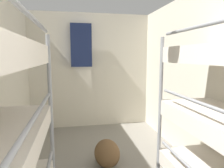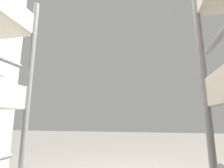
{
  "view_description": "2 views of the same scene",
  "coord_description": "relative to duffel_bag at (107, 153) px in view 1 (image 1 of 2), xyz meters",
  "views": [
    {
      "loc": [
        -0.39,
        0.16,
        1.59
      ],
      "look_at": [
        0.09,
        2.61,
        1.24
      ],
      "focal_mm": 32.0,
      "sensor_mm": 36.0,
      "label": 1
    },
    {
      "loc": [
        -0.31,
        1.76,
        0.81
      ],
      "look_at": [
        0.03,
        0.25,
        1.12
      ],
      "focal_mm": 28.0,
      "sensor_mm": 36.0,
      "label": 2
    }
  ],
  "objects": [
    {
      "name": "hanging_coat",
      "position": [
        -0.27,
        1.62,
        1.63
      ],
      "size": [
        0.44,
        0.12,
        0.9
      ],
      "color": "#192347"
    },
    {
      "name": "wall_right",
      "position": [
        1.28,
        -0.57,
        1.07
      ],
      "size": [
        0.06,
        4.73,
        2.51
      ],
      "color": "beige",
      "rests_on": "ground_plane"
    },
    {
      "name": "wall_back",
      "position": [
        -0.07,
        1.77,
        1.07
      ],
      "size": [
        2.74,
        0.06,
        2.51
      ],
      "color": "beige",
      "rests_on": "ground_plane"
    },
    {
      "name": "duffel_bag",
      "position": [
        0.0,
        0.0,
        0.0
      ],
      "size": [
        0.37,
        0.52,
        0.37
      ],
      "color": "brown",
      "rests_on": "ground_plane"
    }
  ]
}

